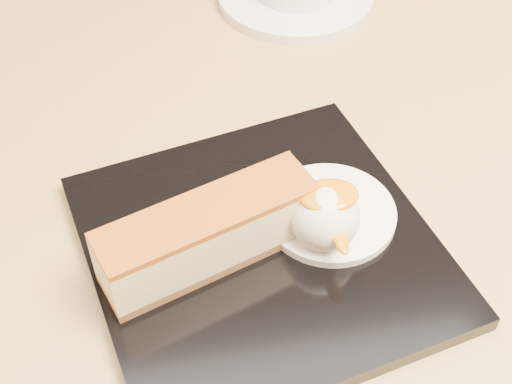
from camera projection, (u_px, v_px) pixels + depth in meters
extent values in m
cube|color=olive|center=(276.00, 202.00, 0.54)|extent=(0.80, 0.80, 0.04)
cube|color=black|center=(261.00, 249.00, 0.47)|extent=(0.26, 0.26, 0.01)
cube|color=brown|center=(210.00, 253.00, 0.46)|extent=(0.15, 0.08, 0.01)
cube|color=beige|center=(208.00, 233.00, 0.44)|extent=(0.15, 0.08, 0.03)
cube|color=#8C490F|center=(207.00, 212.00, 0.43)|extent=(0.15, 0.08, 0.00)
cylinder|color=white|center=(330.00, 213.00, 0.48)|extent=(0.09, 0.09, 0.01)
sphere|color=white|center=(325.00, 217.00, 0.45)|extent=(0.05, 0.05, 0.05)
ellipsoid|color=orange|center=(329.00, 195.00, 0.44)|extent=(0.04, 0.03, 0.01)
ellipsoid|color=#2B843A|center=(281.00, 194.00, 0.49)|extent=(0.02, 0.01, 0.00)
ellipsoid|color=#2B843A|center=(292.00, 186.00, 0.50)|extent=(0.02, 0.02, 0.00)
ellipsoid|color=#2B843A|center=(268.00, 187.00, 0.49)|extent=(0.01, 0.02, 0.00)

